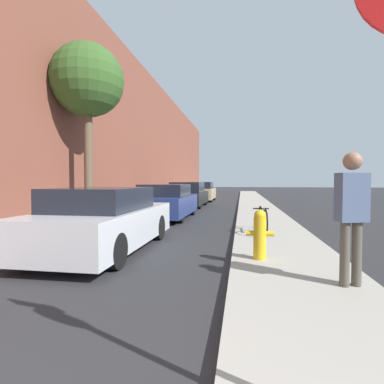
% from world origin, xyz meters
% --- Properties ---
extents(ground_plane, '(120.00, 120.00, 0.00)m').
position_xyz_m(ground_plane, '(0.00, 16.00, 0.00)').
color(ground_plane, '#28282B').
extents(sidewalk_left, '(2.00, 52.00, 0.12)m').
position_xyz_m(sidewalk_left, '(-2.90, 16.00, 0.06)').
color(sidewalk_left, '#9E998E').
rests_on(sidewalk_left, ground).
extents(sidewalk_right, '(2.00, 52.00, 0.12)m').
position_xyz_m(sidewalk_right, '(2.90, 16.00, 0.06)').
color(sidewalk_right, '#9E998E').
rests_on(sidewalk_right, ground).
extents(building_facade_left, '(0.70, 52.00, 8.51)m').
position_xyz_m(building_facade_left, '(-4.25, 16.00, 4.25)').
color(building_facade_left, brown).
rests_on(building_facade_left, ground).
extents(parked_car_silver, '(1.81, 4.24, 1.36)m').
position_xyz_m(parked_car_silver, '(-0.83, 5.92, 0.65)').
color(parked_car_silver, black).
rests_on(parked_car_silver, ground).
extents(parked_car_navy, '(1.90, 4.18, 1.37)m').
position_xyz_m(parked_car_navy, '(-0.92, 11.58, 0.66)').
color(parked_car_navy, black).
rests_on(parked_car_navy, ground).
extents(parked_car_black, '(1.88, 4.53, 1.44)m').
position_xyz_m(parked_car_black, '(-1.02, 17.10, 0.68)').
color(parked_car_black, black).
rests_on(parked_car_black, ground).
extents(parked_car_champagne, '(1.87, 3.99, 1.44)m').
position_xyz_m(parked_car_champagne, '(-0.93, 22.27, 0.68)').
color(parked_car_champagne, black).
rests_on(parked_car_champagne, ground).
extents(street_tree_near, '(2.40, 2.40, 5.94)m').
position_xyz_m(street_tree_near, '(-3.01, 9.28, 4.79)').
color(street_tree_near, brown).
rests_on(street_tree_near, sidewalk_left).
extents(fire_hydrant, '(0.48, 0.22, 0.87)m').
position_xyz_m(fire_hydrant, '(2.40, 5.27, 0.57)').
color(fire_hydrant, gold).
rests_on(fire_hydrant, sidewalk_right).
extents(pedestrian, '(0.42, 0.29, 1.75)m').
position_xyz_m(pedestrian, '(3.49, 4.06, 1.14)').
color(pedestrian, '#4C473D').
rests_on(pedestrian, sidewalk_right).
extents(bicycle, '(0.44, 1.65, 0.68)m').
position_xyz_m(bicycle, '(2.63, 8.06, 0.47)').
color(bicycle, black).
rests_on(bicycle, sidewalk_right).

